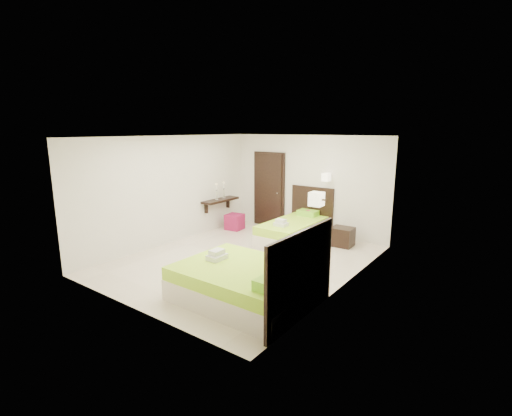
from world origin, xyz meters
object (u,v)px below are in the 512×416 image
Objects in this scene: bed_double at (249,282)px; nightstand at (342,237)px; ottoman at (235,222)px; bed_single at (295,229)px.

nightstand is at bearing 89.29° from bed_double.
ottoman is at bearing 132.43° from bed_double.
bed_double is at bearing -93.16° from nightstand.
bed_double reaches higher than ottoman.
ottoman is (-2.98, 3.26, -0.11)m from bed_double.
bed_single is 3.46m from bed_double.
nightstand reaches higher than ottoman.
bed_double is 4.42m from ottoman.
bed_double is (1.07, -3.29, 0.02)m from bed_single.
bed_double reaches higher than bed_single.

